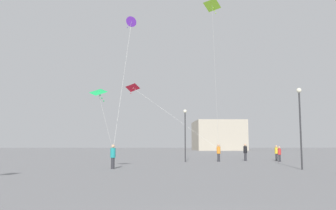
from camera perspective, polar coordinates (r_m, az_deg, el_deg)
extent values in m
cylinder|color=#2D2D33|center=(26.61, -8.93, -9.30)|extent=(0.27, 0.27, 0.81)
cylinder|color=teal|center=(26.58, -8.90, -7.66)|extent=(0.39, 0.39, 0.71)
sphere|color=tan|center=(26.57, -8.88, -6.61)|extent=(0.27, 0.27, 0.27)
cylinder|color=#2D2D33|center=(38.27, 17.61, -8.21)|extent=(0.23, 0.23, 0.72)
cylinder|color=red|center=(38.25, 17.58, -7.20)|extent=(0.34, 0.34, 0.62)
sphere|color=tan|center=(38.24, 17.56, -6.56)|extent=(0.23, 0.23, 0.23)
cylinder|color=#2D2D33|center=(40.47, 17.17, -8.07)|extent=(0.25, 0.25, 0.76)
cylinder|color=yellow|center=(40.45, 17.14, -7.06)|extent=(0.36, 0.36, 0.66)
sphere|color=tan|center=(40.45, 17.12, -6.41)|extent=(0.25, 0.25, 0.25)
cylinder|color=#2D2D33|center=(39.30, 12.42, -8.20)|extent=(0.27, 0.27, 0.84)
cylinder|color=black|center=(39.28, 12.40, -7.06)|extent=(0.40, 0.40, 0.73)
sphere|color=tan|center=(39.28, 12.38, -6.33)|extent=(0.27, 0.27, 0.27)
cylinder|color=#2D2D33|center=(37.10, 8.20, -8.42)|extent=(0.27, 0.27, 0.83)
cylinder|color=orange|center=(37.08, 8.18, -7.23)|extent=(0.39, 0.39, 0.72)
sphere|color=tan|center=(37.07, 8.17, -6.47)|extent=(0.27, 0.27, 0.27)
pyramid|color=red|center=(42.03, -5.74, 2.82)|extent=(1.62, 1.41, 0.71)
sphere|color=red|center=(42.10, -5.83, 2.49)|extent=(0.10, 0.10, 0.10)
sphere|color=red|center=(42.19, -5.93, 2.19)|extent=(0.10, 0.10, 0.10)
sphere|color=red|center=(42.27, -6.03, 1.88)|extent=(0.10, 0.10, 0.10)
cylinder|color=silver|center=(39.11, 0.77, -1.83)|extent=(9.25, 4.96, 7.16)
cone|color=purple|center=(35.38, -5.94, 13.31)|extent=(1.26, 1.09, 0.92)
sphere|color=purple|center=(35.27, -6.16, 13.01)|extent=(0.10, 0.10, 0.10)
sphere|color=purple|center=(35.16, -6.39, 12.71)|extent=(0.10, 0.10, 0.10)
sphere|color=purple|center=(35.05, -6.62, 12.41)|extent=(0.10, 0.10, 0.10)
cylinder|color=silver|center=(30.47, -7.22, 4.45)|extent=(0.80, 6.89, 12.39)
pyramid|color=green|center=(25.46, -11.25, 2.10)|extent=(1.19, 0.87, 0.48)
sphere|color=green|center=(25.40, -10.94, 1.58)|extent=(0.10, 0.10, 0.10)
sphere|color=green|center=(25.33, -10.65, 1.12)|extent=(0.10, 0.10, 0.10)
sphere|color=green|center=(25.26, -10.36, 0.65)|extent=(0.10, 0.10, 0.10)
cylinder|color=silver|center=(25.93, -10.04, -2.77)|extent=(0.96, 1.51, 4.18)
pyramid|color=#8CD12D|center=(33.00, 7.11, 15.72)|extent=(1.64, 1.34, 0.74)
sphere|color=#8CD12D|center=(32.98, 7.34, 15.30)|extent=(0.10, 0.10, 0.10)
sphere|color=#8CD12D|center=(32.99, 7.53, 14.90)|extent=(0.10, 0.10, 0.10)
sphere|color=#8CD12D|center=(33.00, 7.73, 14.51)|extent=(0.10, 0.10, 0.10)
cylinder|color=silver|center=(34.34, 7.70, 3.65)|extent=(1.56, 6.33, 12.86)
cube|color=#B2A893|center=(101.31, 8.04, -4.93)|extent=(13.12, 17.32, 8.17)
cylinder|color=#2D2D30|center=(27.28, 20.66, -3.89)|extent=(0.12, 0.12, 5.58)
sphere|color=#EAE5C6|center=(27.54, 20.43, 2.23)|extent=(0.36, 0.36, 0.36)
cylinder|color=#2D2D30|center=(36.13, 2.80, -5.21)|extent=(0.12, 0.12, 5.01)
sphere|color=#EAE5C6|center=(36.28, 2.77, -1.02)|extent=(0.36, 0.36, 0.36)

